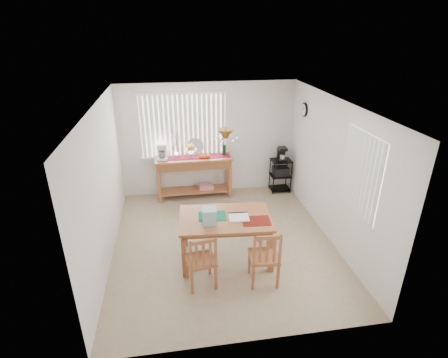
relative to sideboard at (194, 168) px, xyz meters
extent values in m
cube|color=tan|center=(0.36, -1.99, -0.74)|extent=(4.00, 4.50, 0.01)
cube|color=white|center=(0.36, 0.31, 0.57)|extent=(4.00, 0.10, 2.60)
cube|color=white|center=(0.36, -4.29, 0.57)|extent=(4.00, 0.10, 2.60)
cube|color=white|center=(-1.69, -1.99, 0.57)|extent=(0.10, 4.50, 2.60)
cube|color=white|center=(2.41, -1.99, 0.57)|extent=(0.10, 4.50, 2.60)
cube|color=white|center=(0.36, -1.99, 1.92)|extent=(4.00, 4.50, 0.10)
cube|color=white|center=(-0.19, 0.26, 0.92)|extent=(1.90, 0.01, 1.40)
cube|color=white|center=(-1.09, 0.25, 0.92)|extent=(0.07, 0.03, 1.40)
cube|color=white|center=(-0.98, 0.25, 0.92)|extent=(0.07, 0.03, 1.40)
cube|color=white|center=(-0.88, 0.25, 0.92)|extent=(0.07, 0.03, 1.40)
cube|color=white|center=(-0.77, 0.25, 0.92)|extent=(0.07, 0.03, 1.40)
cube|color=white|center=(-0.67, 0.25, 0.92)|extent=(0.07, 0.03, 1.40)
cube|color=white|center=(-0.56, 0.25, 0.92)|extent=(0.07, 0.03, 1.40)
cube|color=white|center=(-0.46, 0.25, 0.92)|extent=(0.07, 0.03, 1.40)
cube|color=white|center=(-0.35, 0.25, 0.92)|extent=(0.07, 0.03, 1.40)
cube|color=white|center=(-0.25, 0.25, 0.92)|extent=(0.07, 0.03, 1.40)
cube|color=white|center=(-0.14, 0.25, 0.92)|extent=(0.07, 0.03, 1.40)
cube|color=white|center=(-0.03, 0.25, 0.92)|extent=(0.07, 0.03, 1.40)
cube|color=white|center=(0.07, 0.25, 0.92)|extent=(0.07, 0.03, 1.40)
cube|color=white|center=(0.18, 0.25, 0.92)|extent=(0.07, 0.03, 1.40)
cube|color=white|center=(0.28, 0.25, 0.92)|extent=(0.07, 0.03, 1.40)
cube|color=white|center=(0.39, 0.25, 0.92)|extent=(0.07, 0.03, 1.40)
cube|color=white|center=(0.49, 0.25, 0.92)|extent=(0.07, 0.03, 1.40)
cube|color=white|center=(0.60, 0.25, 0.92)|extent=(0.07, 0.03, 1.40)
cube|color=white|center=(0.70, 0.25, 0.92)|extent=(0.07, 0.03, 1.40)
cube|color=white|center=(-0.19, 0.23, 0.19)|extent=(1.98, 0.06, 0.06)
cube|color=white|center=(-0.19, 0.23, 1.65)|extent=(1.98, 0.06, 0.06)
cube|color=white|center=(2.35, -2.89, 0.92)|extent=(0.01, 1.10, 1.30)
cube|color=white|center=(2.34, -3.38, 0.92)|extent=(0.03, 0.07, 1.30)
cube|color=white|center=(2.34, -3.27, 0.92)|extent=(0.03, 0.07, 1.30)
cube|color=white|center=(2.34, -3.16, 0.92)|extent=(0.03, 0.07, 1.30)
cube|color=white|center=(2.34, -3.05, 0.92)|extent=(0.03, 0.07, 1.30)
cube|color=white|center=(2.34, -2.94, 0.92)|extent=(0.03, 0.07, 1.30)
cube|color=white|center=(2.34, -2.83, 0.92)|extent=(0.03, 0.07, 1.30)
cube|color=white|center=(2.34, -2.72, 0.92)|extent=(0.03, 0.07, 1.30)
cube|color=white|center=(2.34, -2.61, 0.92)|extent=(0.03, 0.07, 1.30)
cube|color=white|center=(2.34, -2.50, 0.92)|extent=(0.03, 0.07, 1.30)
cube|color=white|center=(2.34, -2.39, 0.92)|extent=(0.03, 0.07, 1.30)
cylinder|color=black|center=(2.33, -0.44, 1.35)|extent=(0.04, 0.30, 0.30)
cylinder|color=white|center=(2.31, -0.44, 1.35)|extent=(0.01, 0.25, 0.25)
cylinder|color=olive|center=(0.32, -2.45, 1.70)|extent=(0.01, 0.01, 0.34)
cone|color=olive|center=(0.32, -2.45, 1.52)|extent=(0.24, 0.24, 0.14)
sphere|color=white|center=(0.48, -2.45, 1.46)|extent=(0.05, 0.05, 0.05)
sphere|color=white|center=(0.40, -2.31, 1.46)|extent=(0.05, 0.05, 0.05)
sphere|color=white|center=(0.24, -2.31, 1.46)|extent=(0.05, 0.05, 0.05)
sphere|color=white|center=(0.16, -2.45, 1.46)|extent=(0.05, 0.05, 0.05)
sphere|color=white|center=(0.24, -2.59, 1.46)|extent=(0.05, 0.05, 0.05)
sphere|color=white|center=(0.40, -2.59, 1.46)|extent=(0.05, 0.05, 0.05)
cube|color=#AF663B|center=(-0.01, 0.00, 0.22)|extent=(1.73, 0.49, 0.04)
cube|color=brown|center=(-0.01, 0.00, 0.10)|extent=(1.67, 0.44, 0.17)
cube|color=#AF663B|center=(-0.82, -0.19, -0.36)|extent=(0.06, 0.06, 0.75)
cube|color=#AF663B|center=(0.80, -0.19, -0.36)|extent=(0.06, 0.06, 0.75)
cube|color=#AF663B|center=(-0.82, 0.19, -0.36)|extent=(0.06, 0.06, 0.75)
cube|color=#AF663B|center=(0.80, 0.19, -0.36)|extent=(0.06, 0.06, 0.75)
cube|color=#AF663B|center=(-0.01, 0.00, -0.57)|extent=(1.60, 0.42, 0.03)
cube|color=red|center=(0.26, 0.00, -0.50)|extent=(0.32, 0.24, 0.11)
cube|color=maroon|center=(-0.01, 0.00, 0.25)|extent=(1.65, 0.27, 0.01)
cube|color=white|center=(-0.70, 0.00, 0.27)|extent=(0.22, 0.26, 0.05)
cube|color=white|center=(-0.70, 0.09, 0.41)|extent=(0.22, 0.09, 0.32)
cube|color=white|center=(-0.70, -0.02, 0.58)|extent=(0.22, 0.24, 0.08)
cylinder|color=white|center=(-0.70, -0.03, 0.37)|extent=(0.14, 0.14, 0.14)
cylinder|color=white|center=(-0.07, -0.02, 0.30)|extent=(0.05, 0.05, 0.11)
cone|color=white|center=(-0.07, -0.02, 0.40)|extent=(0.28, 0.28, 0.10)
sphere|color=#B24317|center=(-0.01, -0.02, 0.49)|extent=(0.09, 0.09, 0.09)
sphere|color=#B24317|center=(-0.05, 0.03, 0.49)|extent=(0.09, 0.09, 0.09)
sphere|color=#B24317|center=(-0.11, 0.01, 0.49)|extent=(0.09, 0.09, 0.09)
sphere|color=#B24317|center=(-0.11, -0.05, 0.49)|extent=(0.09, 0.09, 0.09)
sphere|color=#B24317|center=(-0.05, -0.07, 0.49)|extent=(0.09, 0.09, 0.09)
sphere|color=#E0570B|center=(0.14, -0.09, 0.29)|extent=(0.09, 0.09, 0.09)
sphere|color=#E0570B|center=(0.23, -0.09, 0.29)|extent=(0.09, 0.09, 0.09)
sphere|color=#E0570B|center=(0.31, -0.09, 0.29)|extent=(0.09, 0.09, 0.09)
cylinder|color=silver|center=(0.04, 0.20, 0.44)|extent=(0.39, 0.10, 0.38)
cylinder|color=white|center=(-0.39, 0.05, 0.32)|extent=(0.09, 0.09, 0.15)
cylinder|color=#4C3823|center=(-0.39, 0.05, 0.64)|extent=(0.09, 0.04, 0.48)
cylinder|color=#4C3823|center=(-0.39, 0.05, 0.67)|extent=(0.15, 0.07, 0.52)
cylinder|color=#4C3823|center=(-0.39, 0.05, 0.61)|extent=(0.19, 0.08, 0.39)
cylinder|color=#4C3823|center=(-0.39, 0.05, 0.69)|extent=(0.06, 0.03, 0.59)
cylinder|color=#4C3823|center=(-0.39, 0.05, 0.60)|extent=(0.24, 0.11, 0.33)
cylinder|color=black|center=(0.69, 0.05, 0.37)|extent=(0.08, 0.08, 0.25)
cylinder|color=black|center=(0.69, 0.05, 0.54)|extent=(0.03, 0.03, 0.09)
cylinder|color=black|center=(1.84, -0.18, -0.33)|extent=(0.02, 0.02, 0.79)
cylinder|color=black|center=(2.27, -0.18, -0.33)|extent=(0.02, 0.02, 0.79)
cylinder|color=black|center=(1.84, 0.16, -0.33)|extent=(0.02, 0.02, 0.79)
cylinder|color=black|center=(2.27, 0.16, -0.33)|extent=(0.02, 0.02, 0.79)
cube|color=black|center=(2.06, -0.01, 0.05)|extent=(0.47, 0.37, 0.03)
cube|color=black|center=(2.06, -0.01, -0.33)|extent=(0.47, 0.37, 0.02)
cube|color=black|center=(2.06, -0.01, -0.68)|extent=(0.47, 0.37, 0.02)
cube|color=black|center=(2.06, -0.01, -0.22)|extent=(0.35, 0.28, 0.21)
cube|color=black|center=(2.06, -0.03, 0.09)|extent=(0.19, 0.22, 0.05)
cube|color=black|center=(2.06, 0.05, 0.20)|extent=(0.19, 0.07, 0.28)
cube|color=black|center=(2.06, -0.03, 0.36)|extent=(0.19, 0.21, 0.07)
cylinder|color=silver|center=(2.06, -0.04, 0.17)|extent=(0.12, 0.12, 0.12)
cube|color=#AF663B|center=(0.32, -2.45, 0.06)|extent=(1.58, 1.08, 0.04)
cube|color=brown|center=(0.32, -2.45, 0.01)|extent=(1.47, 0.97, 0.07)
cube|color=#AF663B|center=(-0.40, -2.82, -0.38)|extent=(0.08, 0.08, 0.71)
cube|color=#AF663B|center=(0.98, -2.92, -0.38)|extent=(0.08, 0.08, 0.71)
cube|color=#AF663B|center=(-0.34, -1.98, -0.38)|extent=(0.08, 0.08, 0.71)
cube|color=#AF663B|center=(1.04, -2.08, -0.38)|extent=(0.08, 0.08, 0.71)
cube|color=#136E4C|center=(0.11, -2.38, 0.09)|extent=(0.48, 0.36, 0.01)
cube|color=maroon|center=(0.80, -2.65, 0.09)|extent=(0.48, 0.36, 0.01)
cube|color=white|center=(0.53, -2.52, 0.10)|extent=(0.34, 0.28, 0.03)
cube|color=black|center=(0.54, -2.38, 0.10)|extent=(0.33, 0.06, 0.03)
cube|color=#92C7D5|center=(0.04, -2.59, 0.21)|extent=(0.23, 0.23, 0.26)
cube|color=#AF663B|center=(-0.16, -3.04, -0.29)|extent=(0.49, 0.49, 0.04)
cube|color=#AF663B|center=(0.00, -2.83, -0.52)|extent=(0.05, 0.05, 0.42)
cube|color=#AF663B|center=(-0.37, -2.88, -0.52)|extent=(0.05, 0.05, 0.42)
cube|color=#AF663B|center=(0.05, -3.20, -0.52)|extent=(0.05, 0.05, 0.42)
cube|color=#AF663B|center=(-0.31, -3.25, -0.52)|extent=(0.05, 0.05, 0.42)
cube|color=#AF663B|center=(0.05, -3.21, -0.03)|extent=(0.04, 0.04, 0.47)
cube|color=#AF663B|center=(-0.31, -3.26, -0.03)|extent=(0.04, 0.04, 0.47)
cube|color=#AF663B|center=(-0.13, -3.24, 0.17)|extent=(0.39, 0.08, 0.06)
cube|color=#AF663B|center=(-0.03, -3.22, -0.05)|extent=(0.04, 0.03, 0.38)
cube|color=#AF663B|center=(-0.13, -3.24, -0.05)|extent=(0.04, 0.03, 0.38)
cube|color=#AF663B|center=(-0.23, -3.25, -0.05)|extent=(0.04, 0.03, 0.38)
cube|color=#AF663B|center=(0.82, -3.12, -0.27)|extent=(0.48, 0.48, 0.04)
cube|color=#AF663B|center=(1.02, -2.95, -0.51)|extent=(0.05, 0.05, 0.44)
cube|color=#AF663B|center=(0.64, -2.92, -0.51)|extent=(0.05, 0.05, 0.44)
cube|color=#AF663B|center=(0.99, -3.33, -0.51)|extent=(0.05, 0.05, 0.44)
cube|color=#AF663B|center=(0.61, -3.30, -0.51)|extent=(0.05, 0.05, 0.44)
cube|color=#AF663B|center=(0.99, -3.34, -0.01)|extent=(0.04, 0.04, 0.49)
cube|color=#AF663B|center=(0.61, -3.31, -0.01)|extent=(0.04, 0.04, 0.49)
cube|color=#AF663B|center=(0.80, -3.32, 0.20)|extent=(0.41, 0.06, 0.06)
cube|color=#AF663B|center=(0.91, -3.33, -0.03)|extent=(0.04, 0.02, 0.39)
cube|color=#AF663B|center=(0.80, -3.32, -0.03)|extent=(0.04, 0.02, 0.39)
cube|color=#AF663B|center=(0.69, -3.31, -0.03)|extent=(0.04, 0.02, 0.39)
camera|label=1|loc=(-0.49, -7.40, 3.04)|focal=28.00mm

